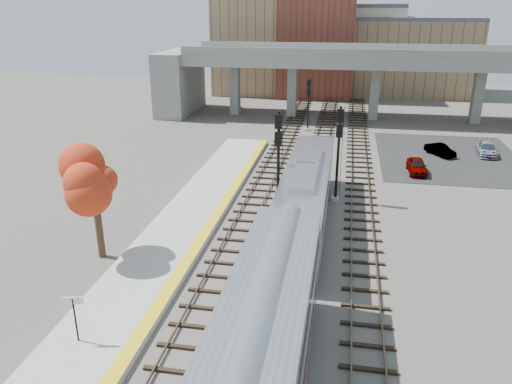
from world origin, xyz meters
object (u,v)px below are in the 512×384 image
(signal_mast_near, at_px, (278,165))
(car_a, at_px, (417,166))
(signal_mast_far, at_px, (308,107))
(car_b, at_px, (440,150))
(car_c, at_px, (487,149))
(locomotive, at_px, (306,193))
(signal_mast_mid, at_px, (338,155))
(tree, at_px, (93,178))

(signal_mast_near, bearing_deg, car_a, 47.20)
(signal_mast_far, bearing_deg, car_a, -52.25)
(car_a, bearing_deg, signal_mast_far, 126.04)
(signal_mast_far, relative_size, car_a, 1.62)
(car_b, relative_size, car_c, 0.81)
(locomotive, distance_m, car_c, 26.39)
(signal_mast_near, height_order, car_b, signal_mast_near)
(signal_mast_mid, height_order, signal_mast_far, signal_mast_mid)
(signal_mast_far, relative_size, car_c, 1.46)
(locomotive, xyz_separation_m, signal_mast_far, (-2.10, 27.41, 0.73))
(locomotive, bearing_deg, car_a, 54.76)
(car_a, bearing_deg, signal_mast_near, -134.51)
(signal_mast_near, distance_m, car_b, 23.49)
(locomotive, xyz_separation_m, car_b, (12.15, 19.16, -1.66))
(signal_mast_far, height_order, car_c, signal_mast_far)
(car_a, bearing_deg, locomotive, -126.95)
(tree, distance_m, car_c, 40.06)
(car_a, xyz_separation_m, car_c, (7.77, 7.30, -0.04))
(locomotive, distance_m, signal_mast_far, 27.50)
(tree, xyz_separation_m, car_c, (28.77, 27.51, -4.47))
(signal_mast_near, height_order, signal_mast_far, signal_mast_near)
(locomotive, height_order, car_c, locomotive)
(locomotive, relative_size, signal_mast_far, 3.00)
(locomotive, distance_m, signal_mast_near, 2.81)
(car_a, bearing_deg, car_c, 41.50)
(signal_mast_mid, relative_size, tree, 1.08)
(car_b, bearing_deg, tree, -165.44)
(locomotive, distance_m, car_b, 22.75)
(locomotive, relative_size, car_b, 5.40)
(signal_mast_mid, bearing_deg, locomotive, -113.24)
(signal_mast_far, distance_m, car_b, 16.64)
(signal_mast_near, xyz_separation_m, signal_mast_far, (-0.00, 26.62, -0.97))
(tree, bearing_deg, car_b, 47.76)
(signal_mast_near, distance_m, car_c, 27.36)
(tree, bearing_deg, locomotive, 31.58)
(locomotive, xyz_separation_m, tree, (-11.88, -7.30, 2.86))
(signal_mast_near, distance_m, signal_mast_mid, 5.64)
(signal_mast_far, xyz_separation_m, car_a, (11.22, -14.50, -2.30))
(signal_mast_far, bearing_deg, signal_mast_near, -90.00)
(signal_mast_near, relative_size, car_b, 2.20)
(signal_mast_mid, distance_m, tree, 18.37)
(tree, relative_size, car_c, 1.59)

